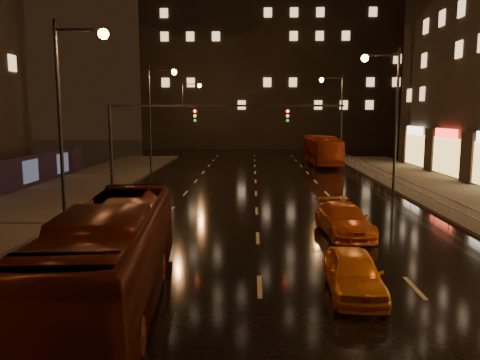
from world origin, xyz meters
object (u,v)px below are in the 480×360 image
at_px(bus_curb, 321,150).
at_px(taxi_near, 354,273).
at_px(bus_red, 113,257).
at_px(taxi_far, 344,220).

relative_size(bus_curb, taxi_near, 2.88).
distance_m(bus_curb, taxi_near, 38.67).
relative_size(bus_red, bus_curb, 0.95).
distance_m(bus_red, taxi_far, 11.86).
relative_size(bus_red, taxi_near, 2.72).
height_order(bus_red, taxi_near, bus_red).
bearing_deg(taxi_near, bus_curb, 85.84).
height_order(bus_red, taxi_far, bus_red).
xyz_separation_m(bus_curb, taxi_far, (-3.45, -31.08, -0.89)).
distance_m(bus_red, bus_curb, 41.26).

